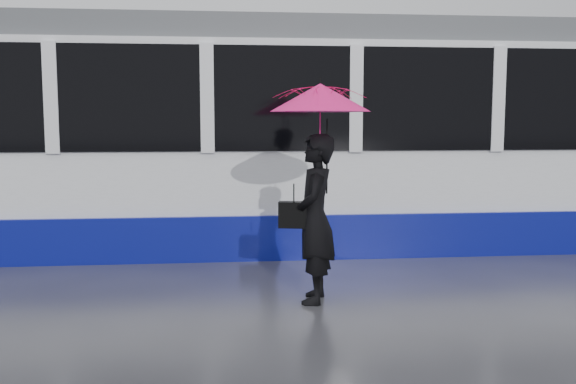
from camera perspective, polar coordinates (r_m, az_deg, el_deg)
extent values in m
plane|color=#2A2A2F|center=(7.58, -5.55, -8.24)|extent=(90.00, 90.00, 0.00)
cube|color=#3F3D38|center=(9.32, -5.61, -5.42)|extent=(34.00, 0.07, 0.02)
cube|color=#3F3D38|center=(10.73, -5.65, -3.85)|extent=(34.00, 0.07, 0.02)
cube|color=white|center=(9.99, -15.63, 3.94)|extent=(24.00, 2.40, 2.95)
cube|color=navy|center=(10.11, -15.43, -2.96)|extent=(24.00, 2.56, 0.62)
cube|color=black|center=(9.99, -15.75, 7.81)|extent=(23.00, 2.48, 1.40)
cube|color=#4F5256|center=(10.06, -15.92, 13.36)|extent=(23.60, 2.20, 0.35)
imported|color=black|center=(6.73, 2.40, -2.38)|extent=(0.54, 0.72, 1.77)
imported|color=#FB1553|center=(6.66, 2.87, 6.00)|extent=(1.14, 1.16, 0.89)
cone|color=#FB1553|center=(6.66, 2.88, 8.39)|extent=(1.23, 1.23, 0.29)
cylinder|color=black|center=(6.67, 2.89, 9.82)|extent=(0.01, 0.01, 0.07)
cylinder|color=black|center=(6.70, 3.48, 3.16)|extent=(0.02, 0.02, 0.78)
cube|color=black|center=(6.71, 0.52, -2.03)|extent=(0.34, 0.20, 0.27)
cylinder|color=black|center=(6.68, 0.52, -0.10)|extent=(0.01, 0.01, 0.18)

